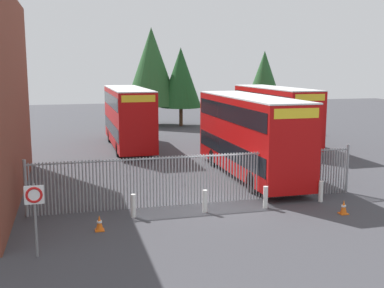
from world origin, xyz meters
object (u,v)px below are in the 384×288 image
(bollard_near_left, at_px, (133,206))
(bollard_near_right, at_px, (266,197))
(bollard_far_right, at_px, (321,191))
(traffic_cone_mid_forecourt, at_px, (344,207))
(speed_limit_sign_post, at_px, (35,203))
(double_decker_bus_behind_fence_left, at_px, (274,114))
(bollard_center_front, at_px, (205,201))
(double_decker_bus_near_gate, at_px, (249,133))
(double_decker_bus_behind_fence_right, at_px, (128,115))
(traffic_cone_by_gate, at_px, (99,223))

(bollard_near_left, bearing_deg, bollard_near_right, -1.93)
(bollard_far_right, distance_m, traffic_cone_mid_forecourt, 1.86)
(traffic_cone_mid_forecourt, height_order, speed_limit_sign_post, speed_limit_sign_post)
(double_decker_bus_behind_fence_left, relative_size, bollard_center_front, 11.38)
(double_decker_bus_near_gate, height_order, bollard_far_right, double_decker_bus_near_gate)
(bollard_far_right, bearing_deg, traffic_cone_mid_forecourt, -90.24)
(double_decker_bus_near_gate, bearing_deg, double_decker_bus_behind_fence_left, 58.38)
(double_decker_bus_behind_fence_right, xyz_separation_m, bollard_far_right, (6.50, -16.43, -1.95))
(bollard_near_right, distance_m, traffic_cone_by_gate, 7.15)
(bollard_far_right, bearing_deg, bollard_center_front, -178.23)
(double_decker_bus_behind_fence_left, xyz_separation_m, bollard_near_left, (-12.83, -14.79, -1.95))
(double_decker_bus_near_gate, xyz_separation_m, speed_limit_sign_post, (-10.66, -8.79, -0.65))
(double_decker_bus_behind_fence_right, height_order, bollard_near_left, double_decker_bus_behind_fence_right)
(double_decker_bus_near_gate, relative_size, bollard_far_right, 11.38)
(bollard_far_right, xyz_separation_m, speed_limit_sign_post, (-11.94, -3.31, 1.30))
(double_decker_bus_near_gate, xyz_separation_m, bollard_far_right, (1.28, -5.48, -1.95))
(traffic_cone_by_gate, height_order, speed_limit_sign_post, speed_limit_sign_post)
(double_decker_bus_behind_fence_right, bearing_deg, bollard_center_front, -86.40)
(double_decker_bus_behind_fence_left, distance_m, bollard_center_front, 17.98)
(double_decker_bus_near_gate, xyz_separation_m, traffic_cone_by_gate, (-8.57, -6.79, -2.13))
(bollard_near_right, distance_m, speed_limit_sign_post, 9.74)
(bollard_far_right, relative_size, speed_limit_sign_post, 0.40)
(bollard_near_left, height_order, bollard_near_right, same)
(double_decker_bus_behind_fence_left, distance_m, speed_limit_sign_post, 24.36)
(bollard_center_front, distance_m, bollard_near_right, 2.68)
(double_decker_bus_behind_fence_right, bearing_deg, traffic_cone_mid_forecourt, -70.45)
(bollard_near_right, height_order, bollard_far_right, same)
(double_decker_bus_behind_fence_left, distance_m, traffic_cone_mid_forecourt, 17.30)
(double_decker_bus_behind_fence_left, distance_m, traffic_cone_by_gate, 21.58)
(double_decker_bus_near_gate, distance_m, bollard_near_left, 9.24)
(bollard_far_right, distance_m, speed_limit_sign_post, 12.45)
(double_decker_bus_behind_fence_left, xyz_separation_m, double_decker_bus_behind_fence_right, (-10.92, 1.70, 0.00))
(bollard_near_right, xyz_separation_m, traffic_cone_by_gate, (-7.07, -1.06, -0.19))
(double_decker_bus_behind_fence_left, height_order, bollard_far_right, double_decker_bus_behind_fence_left)
(bollard_center_front, bearing_deg, double_decker_bus_behind_fence_left, 56.47)
(bollard_center_front, bearing_deg, bollard_near_right, -1.78)
(double_decker_bus_behind_fence_left, bearing_deg, bollard_center_front, -123.53)
(bollard_far_right, bearing_deg, double_decker_bus_behind_fence_left, 73.31)
(bollard_far_right, distance_m, traffic_cone_by_gate, 9.94)
(double_decker_bus_near_gate, bearing_deg, bollard_center_front, -126.49)
(traffic_cone_by_gate, height_order, traffic_cone_mid_forecourt, same)
(bollard_center_front, relative_size, traffic_cone_mid_forecourt, 1.61)
(bollard_far_right, height_order, speed_limit_sign_post, speed_limit_sign_post)
(double_decker_bus_near_gate, bearing_deg, bollard_near_right, -104.66)
(bollard_near_left, bearing_deg, double_decker_bus_behind_fence_left, 49.06)
(double_decker_bus_near_gate, bearing_deg, traffic_cone_by_gate, -141.60)
(double_decker_bus_behind_fence_left, distance_m, bollard_near_left, 19.68)
(double_decker_bus_near_gate, xyz_separation_m, double_decker_bus_behind_fence_right, (-5.22, 10.95, 0.00))
(double_decker_bus_near_gate, height_order, traffic_cone_mid_forecourt, double_decker_bus_near_gate)
(double_decker_bus_near_gate, distance_m, bollard_far_right, 5.95)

